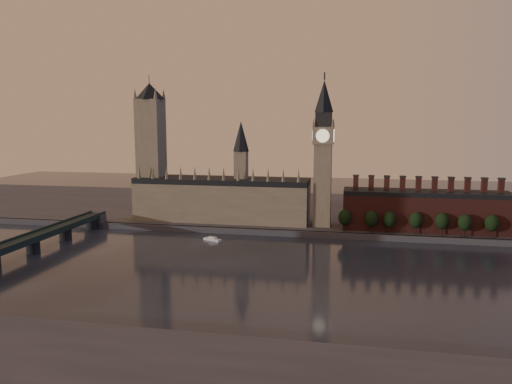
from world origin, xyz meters
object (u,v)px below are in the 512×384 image
Objects in this scene: big_ben at (323,152)px; river_boat at (213,239)px; westminster_bridge at (10,249)px; victoria_tower at (151,146)px.

big_ben reaches higher than river_boat.
big_ben is 205.83m from westminster_bridge.
westminster_bridge is 119.46m from river_boat.
westminster_bridge is at bearing -119.00° from river_boat.
big_ben is at bearing 34.33° from westminster_bridge.
victoria_tower reaches higher than river_boat.
big_ben reaches higher than westminster_bridge.
big_ben is 98.10m from river_boat.
victoria_tower is 133.21m from westminster_bridge.
victoria_tower is 0.54× the size of westminster_bridge.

